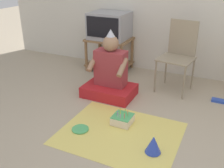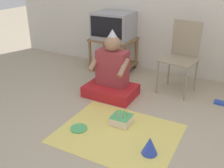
{
  "view_description": "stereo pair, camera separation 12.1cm",
  "coord_description": "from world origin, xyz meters",
  "px_view_note": "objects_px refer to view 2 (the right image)",
  "views": [
    {
      "loc": [
        0.6,
        -1.83,
        1.54
      ],
      "look_at": [
        -0.53,
        0.55,
        0.35
      ],
      "focal_mm": 42.0,
      "sensor_mm": 36.0,
      "label": 1
    },
    {
      "loc": [
        0.71,
        -1.78,
        1.54
      ],
      "look_at": [
        -0.53,
        0.55,
        0.35
      ],
      "focal_mm": 42.0,
      "sensor_mm": 36.0,
      "label": 2
    }
  ],
  "objects_px": {
    "party_hat_blue": "(150,145)",
    "person_seated": "(112,76)",
    "birthday_cake": "(121,119)",
    "tv": "(114,25)",
    "folding_chair": "(182,53)",
    "paper_plate": "(79,128)"
  },
  "relations": [
    {
      "from": "party_hat_blue",
      "to": "person_seated",
      "type": "bearing_deg",
      "value": 134.03
    },
    {
      "from": "birthday_cake",
      "to": "party_hat_blue",
      "type": "relative_size",
      "value": 1.22
    },
    {
      "from": "tv",
      "to": "folding_chair",
      "type": "xyz_separation_m",
      "value": [
        1.14,
        -0.29,
        -0.19
      ]
    },
    {
      "from": "folding_chair",
      "to": "party_hat_blue",
      "type": "distance_m",
      "value": 1.52
    },
    {
      "from": "birthday_cake",
      "to": "person_seated",
      "type": "bearing_deg",
      "value": 126.67
    },
    {
      "from": "person_seated",
      "to": "paper_plate",
      "type": "xyz_separation_m",
      "value": [
        0.08,
        -0.86,
        -0.25
      ]
    },
    {
      "from": "person_seated",
      "to": "party_hat_blue",
      "type": "relative_size",
      "value": 5.15
    },
    {
      "from": "person_seated",
      "to": "party_hat_blue",
      "type": "distance_m",
      "value": 1.25
    },
    {
      "from": "person_seated",
      "to": "paper_plate",
      "type": "relative_size",
      "value": 4.94
    },
    {
      "from": "tv",
      "to": "paper_plate",
      "type": "xyz_separation_m",
      "value": [
        0.5,
        -1.72,
        -0.7
      ]
    },
    {
      "from": "folding_chair",
      "to": "tv",
      "type": "bearing_deg",
      "value": 165.85
    },
    {
      "from": "folding_chair",
      "to": "paper_plate",
      "type": "relative_size",
      "value": 5.28
    },
    {
      "from": "tv",
      "to": "party_hat_blue",
      "type": "relative_size",
      "value": 3.45
    },
    {
      "from": "paper_plate",
      "to": "tv",
      "type": "bearing_deg",
      "value": 106.11
    },
    {
      "from": "tv",
      "to": "person_seated",
      "type": "bearing_deg",
      "value": -63.87
    },
    {
      "from": "person_seated",
      "to": "birthday_cake",
      "type": "xyz_separation_m",
      "value": [
        0.42,
        -0.56,
        -0.21
      ]
    },
    {
      "from": "folding_chair",
      "to": "party_hat_blue",
      "type": "height_order",
      "value": "folding_chair"
    },
    {
      "from": "paper_plate",
      "to": "person_seated",
      "type": "bearing_deg",
      "value": 95.03
    },
    {
      "from": "folding_chair",
      "to": "birthday_cake",
      "type": "xyz_separation_m",
      "value": [
        -0.3,
        -1.13,
        -0.47
      ]
    },
    {
      "from": "party_hat_blue",
      "to": "paper_plate",
      "type": "distance_m",
      "value": 0.79
    },
    {
      "from": "person_seated",
      "to": "paper_plate",
      "type": "bearing_deg",
      "value": -84.97
    },
    {
      "from": "party_hat_blue",
      "to": "paper_plate",
      "type": "bearing_deg",
      "value": 178.22
    }
  ]
}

